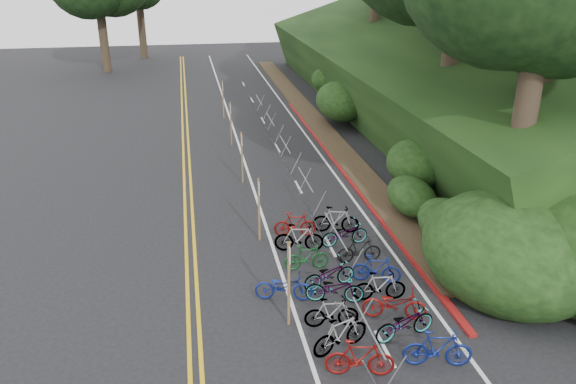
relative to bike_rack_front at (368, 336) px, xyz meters
The scene contains 10 objects.
ground 3.52m from the bike_rack_front, 135.32° to the left, with size 120.00×120.00×0.00m, color black.
road_markings 12.66m from the bike_rack_front, 98.21° to the left, with size 7.47×80.00×0.01m.
red_curb 14.79m from the bike_rack_front, 77.24° to the left, with size 0.25×28.00×0.10m, color maroon.
embankment 23.95m from the bike_rack_front, 63.87° to the left, with size 14.30×48.14×9.11m.
bike_rack_front is the anchor object (origin of this frame).
bike_racks_rest 15.42m from the bike_rack_front, 87.91° to the left, with size 1.14×23.00×1.17m.
signpost_near 2.71m from the bike_rack_front, 130.95° to the left, with size 0.08×0.40×2.69m.
signposts_rest 16.52m from the bike_rack_front, 96.39° to the left, with size 0.08×18.40×2.50m.
bike_front 3.68m from the bike_rack_front, 116.46° to the left, with size 1.80×0.63×0.95m, color navy.
bike_valet 3.33m from the bike_rack_front, 80.75° to the left, with size 3.31×9.88×1.08m.
Camera 1 is at (-1.74, -13.81, 9.79)m, focal length 35.00 mm.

